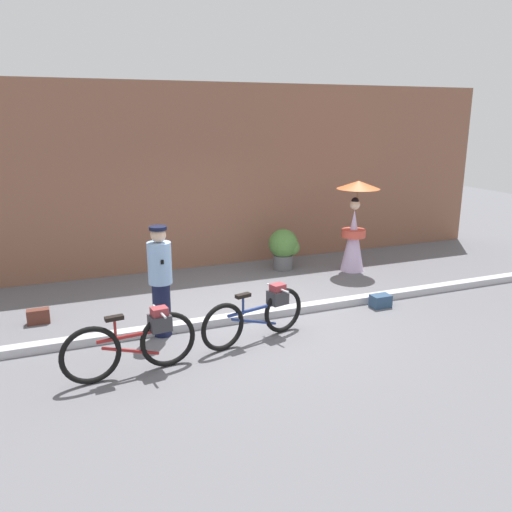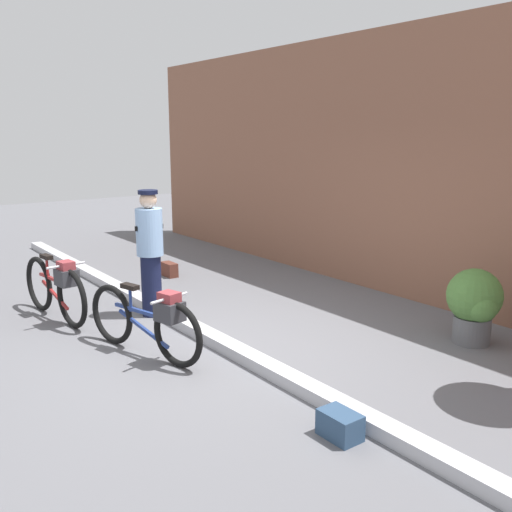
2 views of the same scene
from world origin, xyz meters
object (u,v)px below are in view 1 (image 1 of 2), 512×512
(backpack_spare, at_px, (38,316))
(backpack_on_pavement, at_px, (381,301))
(bicycle_near_officer, at_px, (136,342))
(potted_plant_by_door, at_px, (284,247))
(person_officer, at_px, (160,279))
(person_with_parasol, at_px, (355,225))
(bicycle_far_side, at_px, (259,313))

(backpack_spare, bearing_deg, backpack_on_pavement, -14.37)
(bicycle_near_officer, distance_m, backpack_spare, 2.50)
(bicycle_near_officer, distance_m, potted_plant_by_door, 5.03)
(potted_plant_by_door, xyz_separation_m, backpack_spare, (-4.79, -1.28, -0.36))
(person_officer, height_order, backpack_on_pavement, person_officer)
(person_officer, distance_m, person_with_parasol, 4.75)
(bicycle_near_officer, height_order, bicycle_far_side, bicycle_near_officer)
(backpack_spare, bearing_deg, person_with_parasol, 6.33)
(backpack_on_pavement, bearing_deg, person_officer, 176.56)
(potted_plant_by_door, height_order, backpack_spare, potted_plant_by_door)
(backpack_on_pavement, xyz_separation_m, backpack_spare, (-5.36, 1.37, 0.01))
(bicycle_far_side, xyz_separation_m, backpack_on_pavement, (2.40, 0.44, -0.29))
(bicycle_near_officer, bearing_deg, potted_plant_by_door, 43.82)
(bicycle_far_side, xyz_separation_m, person_with_parasol, (3.13, 2.49, 0.57))
(person_officer, bearing_deg, bicycle_far_side, -27.93)
(bicycle_near_officer, relative_size, potted_plant_by_door, 1.97)
(bicycle_far_side, distance_m, person_with_parasol, 4.04)
(potted_plant_by_door, distance_m, backpack_spare, 4.97)
(bicycle_far_side, height_order, person_officer, person_officer)
(person_with_parasol, height_order, backpack_on_pavement, person_with_parasol)
(potted_plant_by_door, xyz_separation_m, backpack_on_pavement, (0.57, -2.66, -0.37))
(potted_plant_by_door, bearing_deg, person_with_parasol, -25.16)
(bicycle_far_side, relative_size, potted_plant_by_door, 1.98)
(person_officer, relative_size, potted_plant_by_door, 1.90)
(person_officer, relative_size, backpack_spare, 4.92)
(backpack_spare, bearing_deg, bicycle_near_officer, -62.24)
(bicycle_near_officer, xyz_separation_m, backpack_on_pavement, (4.20, 0.83, -0.31))
(potted_plant_by_door, bearing_deg, backpack_on_pavement, -77.91)
(bicycle_near_officer, bearing_deg, bicycle_far_side, 12.01)
(bicycle_near_officer, relative_size, backpack_spare, 5.09)
(potted_plant_by_door, bearing_deg, bicycle_far_side, -120.59)
(person_officer, height_order, person_with_parasol, person_with_parasol)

